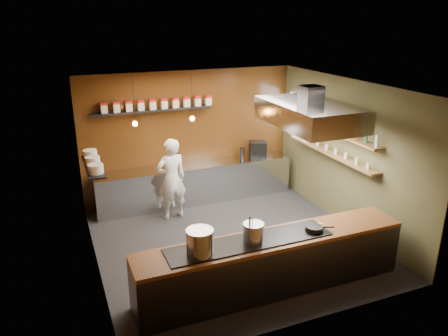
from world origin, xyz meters
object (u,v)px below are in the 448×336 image
extractor_hood (310,114)px  stockpot_small (253,232)px  espresso_machine (258,149)px  chef (172,179)px  stockpot_large (200,242)px

extractor_hood → stockpot_small: bearing=-143.6°
espresso_machine → extractor_hood: bearing=-79.9°
extractor_hood → stockpot_small: (-1.66, -1.22, -1.42)m
extractor_hood → stockpot_small: extractor_hood is taller
extractor_hood → chef: (-2.05, 1.92, -1.62)m
stockpot_large → espresso_machine: size_ratio=1.03×
stockpot_large → stockpot_small: stockpot_large is taller
stockpot_small → chef: (-0.39, 3.14, -0.20)m
stockpot_small → chef: 3.17m
espresso_machine → chef: size_ratio=0.22×
stockpot_large → espresso_machine: bearing=53.8°
espresso_machine → chef: bearing=-148.4°
extractor_hood → chef: bearing=136.9°
stockpot_large → espresso_machine: (2.80, 3.82, -0.04)m
stockpot_small → chef: size_ratio=0.18×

